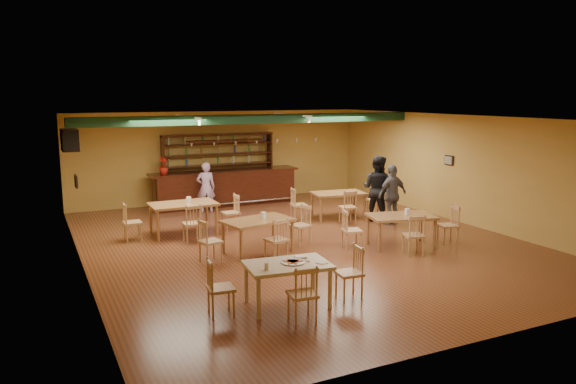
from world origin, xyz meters
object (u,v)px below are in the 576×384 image
dining_table_c (258,236)px  near_table (288,285)px  patron_bar (206,187)px  dining_table_d (401,231)px  dining_table_a (184,219)px  patron_right_a (377,188)px  bar_counter (225,188)px  dining_table_b (338,205)px

dining_table_c → near_table: size_ratio=1.10×
patron_bar → dining_table_d: bearing=130.9°
dining_table_a → dining_table_d: 5.44m
dining_table_a → patron_right_a: (5.37, -0.80, 0.52)m
dining_table_d → patron_right_a: patron_right_a is taller
patron_right_a → dining_table_d: bearing=126.2°
bar_counter → dining_table_a: bearing=-125.0°
bar_counter → dining_table_c: bar_counter is taller
dining_table_b → near_table: bearing=-119.5°
bar_counter → patron_bar: patron_bar is taller
near_table → patron_bar: (1.02, 7.88, 0.39)m
near_table → patron_bar: 7.96m
bar_counter → patron_right_a: patron_right_a is taller
patron_bar → dining_table_c: bearing=100.3°
dining_table_a → dining_table_d: dining_table_a is taller
dining_table_d → near_table: 4.56m
dining_table_b → dining_table_c: 4.16m
patron_bar → patron_right_a: size_ratio=0.82×
near_table → patron_right_a: size_ratio=0.75×
bar_counter → dining_table_d: bearing=-72.3°
near_table → dining_table_d: bearing=34.8°
dining_table_c → patron_right_a: bearing=8.3°
dining_table_a → patron_bar: bearing=60.3°
dining_table_c → dining_table_d: size_ratio=1.01×
bar_counter → dining_table_c: 5.64m
bar_counter → dining_table_b: bar_counter is taller
bar_counter → patron_right_a: bearing=-52.1°
dining_table_d → patron_bar: 6.44m
patron_bar → bar_counter: bearing=-124.4°
near_table → dining_table_b: bearing=58.4°
dining_table_a → near_table: dining_table_a is taller
dining_table_c → near_table: 3.29m
bar_counter → dining_table_a: (-2.25, -3.21, -0.15)m
bar_counter → dining_table_d: size_ratio=3.20×
dining_table_c → bar_counter: bearing=67.2°
dining_table_b → near_table: dining_table_b is taller
patron_bar → dining_table_a: bearing=73.9°
dining_table_d → near_table: size_ratio=1.09×
patron_right_a → near_table: bearing=101.8°
dining_table_b → dining_table_a: bearing=-171.8°
dining_table_a → near_table: (0.32, -5.49, -0.04)m
dining_table_d → patron_right_a: (1.05, 2.50, 0.55)m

